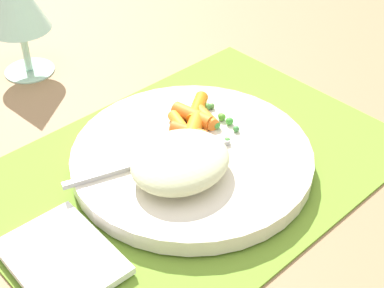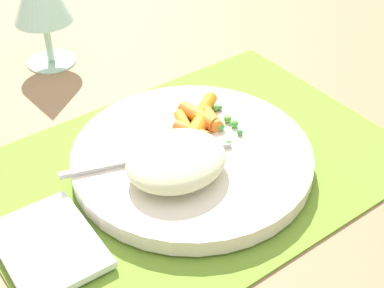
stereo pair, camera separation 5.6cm
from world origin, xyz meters
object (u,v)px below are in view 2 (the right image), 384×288
carrot_portion (198,120)px  napkin (48,245)px  fork (165,154)px  rice_mound (176,160)px  plate (192,158)px

carrot_portion → napkin: carrot_portion is taller
carrot_portion → fork: size_ratio=0.44×
rice_mound → carrot_portion: size_ratio=1.37×
rice_mound → fork: (0.01, 0.03, -0.01)m
fork → napkin: 0.16m
rice_mound → fork: size_ratio=0.60×
plate → carrot_portion: carrot_portion is taller
rice_mound → fork: rice_mound is taller
fork → plate: bearing=-18.6°
plate → rice_mound: rice_mound is taller
rice_mound → carrot_portion: 0.09m
carrot_portion → plate: bearing=-135.1°
plate → rice_mound: bearing=-150.4°
plate → fork: size_ratio=1.47×
plate → fork: (-0.03, 0.01, 0.01)m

